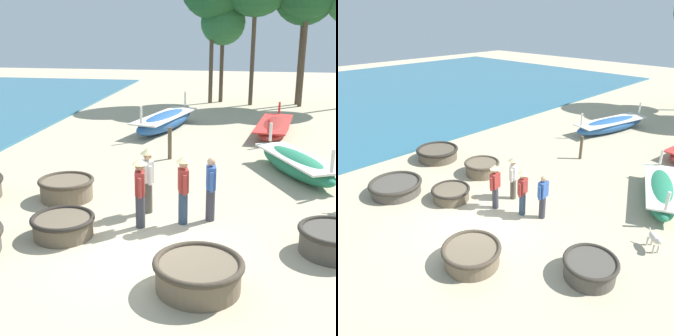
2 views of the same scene
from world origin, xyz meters
The scene contains 14 objects.
ground_plane centered at (0.00, 0.00, 0.00)m, with size 80.00×80.00×0.00m, color #BCAD8C.
coracle_upturned centered at (-2.01, 0.38, 0.26)m, with size 1.43×1.43×0.47m.
coracle_center centered at (1.19, -1.30, 0.31)m, with size 1.65×1.65×0.57m.
coracle_tilted centered at (3.78, 0.52, 0.30)m, with size 1.45×1.45×0.56m.
coracle_far_left centered at (-2.79, 2.62, 0.31)m, with size 1.51×1.51×0.57m.
long_boat_red_hull centered at (-1.64, 11.64, 0.41)m, with size 2.45×5.26×1.43m.
long_boat_white_hull centered at (3.11, 11.48, 0.31)m, with size 1.94×4.85×1.07m.
long_boat_green_hull centered at (3.52, 5.77, 0.38)m, with size 2.62×4.11×1.31m.
fisherman_hauling centered at (0.53, 1.49, 0.96)m, with size 0.36×0.51×1.67m.
fisherman_with_hat centered at (-0.41, 1.13, 0.96)m, with size 0.36×0.52×1.67m.
fisherman_by_coracle centered at (-0.42, 2.05, 0.96)m, with size 0.36×0.48×1.67m.
fisherman_crouching centered at (1.15, 1.80, 0.84)m, with size 0.26×0.53×1.57m.
mooring_post_shoreline centered at (-0.68, 6.98, 0.57)m, with size 0.14×0.14×1.13m, color brown.
tree_left_mid centered at (0.33, 20.08, 4.62)m, with size 2.62×2.62×5.96m.
Camera 1 is at (1.87, -8.66, 4.53)m, focal length 50.00 mm.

